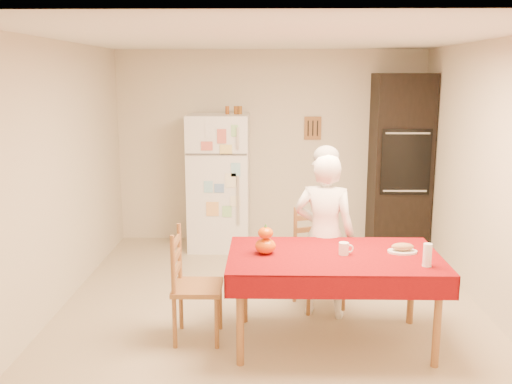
{
  "coord_description": "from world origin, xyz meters",
  "views": [
    {
      "loc": [
        -0.04,
        -5.2,
        2.18
      ],
      "look_at": [
        -0.15,
        0.2,
        1.07
      ],
      "focal_mm": 40.0,
      "sensor_mm": 36.0,
      "label": 1
    }
  ],
  "objects_px": {
    "dining_table": "(334,263)",
    "refrigerator": "(219,182)",
    "seated_woman": "(324,235)",
    "wine_glass": "(427,255)",
    "coffee_mug": "(344,249)",
    "pumpkin_lower": "(265,246)",
    "chair_far": "(317,253)",
    "bread_plate": "(402,252)",
    "oven_cabinet": "(400,162)",
    "chair_left": "(190,281)"
  },
  "relations": [
    {
      "from": "chair_far",
      "to": "oven_cabinet",
      "type": "bearing_deg",
      "value": 38.52
    },
    {
      "from": "seated_woman",
      "to": "bread_plate",
      "type": "bearing_deg",
      "value": 152.34
    },
    {
      "from": "refrigerator",
      "to": "dining_table",
      "type": "height_order",
      "value": "refrigerator"
    },
    {
      "from": "dining_table",
      "to": "chair_far",
      "type": "xyz_separation_m",
      "value": [
        -0.06,
        0.82,
        -0.18
      ]
    },
    {
      "from": "chair_left",
      "to": "seated_woman",
      "type": "relative_size",
      "value": 0.63
    },
    {
      "from": "chair_left",
      "to": "pumpkin_lower",
      "type": "bearing_deg",
      "value": -93.86
    },
    {
      "from": "pumpkin_lower",
      "to": "wine_glass",
      "type": "height_order",
      "value": "wine_glass"
    },
    {
      "from": "chair_far",
      "to": "wine_glass",
      "type": "xyz_separation_m",
      "value": [
        0.73,
        -1.09,
        0.34
      ]
    },
    {
      "from": "chair_far",
      "to": "bread_plate",
      "type": "relative_size",
      "value": 3.96
    },
    {
      "from": "seated_woman",
      "to": "wine_glass",
      "type": "distance_m",
      "value": 1.09
    },
    {
      "from": "pumpkin_lower",
      "to": "chair_far",
      "type": "bearing_deg",
      "value": 58.85
    },
    {
      "from": "pumpkin_lower",
      "to": "oven_cabinet",
      "type": "bearing_deg",
      "value": 58.2
    },
    {
      "from": "refrigerator",
      "to": "bread_plate",
      "type": "distance_m",
      "value": 3.13
    },
    {
      "from": "wine_glass",
      "to": "bread_plate",
      "type": "distance_m",
      "value": 0.36
    },
    {
      "from": "dining_table",
      "to": "chair_left",
      "type": "xyz_separation_m",
      "value": [
        -1.18,
        0.05,
        -0.18
      ]
    },
    {
      "from": "oven_cabinet",
      "to": "wine_glass",
      "type": "bearing_deg",
      "value": -98.74
    },
    {
      "from": "bread_plate",
      "to": "wine_glass",
      "type": "bearing_deg",
      "value": -72.35
    },
    {
      "from": "dining_table",
      "to": "wine_glass",
      "type": "relative_size",
      "value": 9.66
    },
    {
      "from": "dining_table",
      "to": "chair_far",
      "type": "distance_m",
      "value": 0.84
    },
    {
      "from": "dining_table",
      "to": "coffee_mug",
      "type": "bearing_deg",
      "value": -2.58
    },
    {
      "from": "wine_glass",
      "to": "oven_cabinet",
      "type": "bearing_deg",
      "value": 81.26
    },
    {
      "from": "oven_cabinet",
      "to": "chair_far",
      "type": "bearing_deg",
      "value": -122.07
    },
    {
      "from": "chair_left",
      "to": "refrigerator",
      "type": "bearing_deg",
      "value": -0.92
    },
    {
      "from": "chair_left",
      "to": "pumpkin_lower",
      "type": "relative_size",
      "value": 5.63
    },
    {
      "from": "coffee_mug",
      "to": "chair_far",
      "type": "bearing_deg",
      "value": 99.76
    },
    {
      "from": "refrigerator",
      "to": "oven_cabinet",
      "type": "bearing_deg",
      "value": 1.18
    },
    {
      "from": "refrigerator",
      "to": "dining_table",
      "type": "xyz_separation_m",
      "value": [
        1.15,
        -2.68,
        -0.16
      ]
    },
    {
      "from": "oven_cabinet",
      "to": "dining_table",
      "type": "xyz_separation_m",
      "value": [
        -1.13,
        -2.73,
        -0.41
      ]
    },
    {
      "from": "refrigerator",
      "to": "wine_glass",
      "type": "relative_size",
      "value": 9.66
    },
    {
      "from": "oven_cabinet",
      "to": "chair_left",
      "type": "height_order",
      "value": "oven_cabinet"
    },
    {
      "from": "pumpkin_lower",
      "to": "refrigerator",
      "type": "bearing_deg",
      "value": 102.66
    },
    {
      "from": "refrigerator",
      "to": "wine_glass",
      "type": "bearing_deg",
      "value": -58.39
    },
    {
      "from": "seated_woman",
      "to": "wine_glass",
      "type": "relative_size",
      "value": 8.61
    },
    {
      "from": "chair_left",
      "to": "wine_glass",
      "type": "height_order",
      "value": "chair_left"
    },
    {
      "from": "pumpkin_lower",
      "to": "chair_left",
      "type": "bearing_deg",
      "value": 176.45
    },
    {
      "from": "wine_glass",
      "to": "coffee_mug",
      "type": "bearing_deg",
      "value": 155.34
    },
    {
      "from": "chair_far",
      "to": "seated_woman",
      "type": "height_order",
      "value": "seated_woman"
    },
    {
      "from": "coffee_mug",
      "to": "wine_glass",
      "type": "xyz_separation_m",
      "value": [
        0.59,
        -0.27,
        0.04
      ]
    },
    {
      "from": "refrigerator",
      "to": "pumpkin_lower",
      "type": "distance_m",
      "value": 2.73
    },
    {
      "from": "dining_table",
      "to": "refrigerator",
      "type": "bearing_deg",
      "value": 113.22
    },
    {
      "from": "wine_glass",
      "to": "bread_plate",
      "type": "relative_size",
      "value": 0.73
    },
    {
      "from": "oven_cabinet",
      "to": "chair_left",
      "type": "distance_m",
      "value": 3.58
    },
    {
      "from": "pumpkin_lower",
      "to": "wine_glass",
      "type": "distance_m",
      "value": 1.25
    },
    {
      "from": "refrigerator",
      "to": "bread_plate",
      "type": "relative_size",
      "value": 7.08
    },
    {
      "from": "oven_cabinet",
      "to": "coffee_mug",
      "type": "height_order",
      "value": "oven_cabinet"
    },
    {
      "from": "dining_table",
      "to": "chair_left",
      "type": "bearing_deg",
      "value": 177.39
    },
    {
      "from": "refrigerator",
      "to": "seated_woman",
      "type": "distance_m",
      "value": 2.4
    },
    {
      "from": "pumpkin_lower",
      "to": "bread_plate",
      "type": "distance_m",
      "value": 1.12
    },
    {
      "from": "chair_left",
      "to": "bread_plate",
      "type": "relative_size",
      "value": 3.96
    },
    {
      "from": "chair_far",
      "to": "chair_left",
      "type": "height_order",
      "value": "same"
    }
  ]
}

